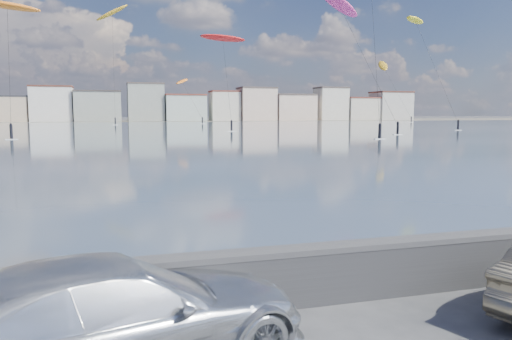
# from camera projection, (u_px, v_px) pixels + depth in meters

# --- Properties ---
(bay_water) EXTENTS (500.00, 177.00, 0.00)m
(bay_water) POSITION_uv_depth(u_px,v_px,m) (120.00, 130.00, 92.88)
(bay_water) COLOR #2F434E
(bay_water) RESTS_ON ground
(far_shore_strip) EXTENTS (500.00, 60.00, 0.00)m
(far_shore_strip) POSITION_uv_depth(u_px,v_px,m) (115.00, 121.00, 196.40)
(far_shore_strip) COLOR #4C473D
(far_shore_strip) RESTS_ON ground
(seawall) EXTENTS (400.00, 0.36, 1.08)m
(seawall) POSITION_uv_depth(u_px,v_px,m) (219.00, 280.00, 8.09)
(seawall) COLOR #28282B
(seawall) RESTS_ON ground
(far_buildings) EXTENTS (240.79, 13.26, 14.60)m
(far_buildings) POSITION_uv_depth(u_px,v_px,m) (119.00, 105.00, 182.71)
(far_buildings) COLOR beige
(far_buildings) RESTS_ON ground
(car_silver) EXTENTS (5.58, 3.58, 1.50)m
(car_silver) POSITION_uv_depth(u_px,v_px,m) (113.00, 318.00, 6.18)
(car_silver) COLOR silver
(car_silver) RESTS_ON ground
(kitesurfer_0) EXTENTS (8.97, 11.79, 33.15)m
(kitesurfer_0) POSITION_uv_depth(u_px,v_px,m) (112.00, 14.00, 135.57)
(kitesurfer_0) COLOR #BF8C19
(kitesurfer_0) RESTS_ON ground
(kitesurfer_8) EXTENTS (8.98, 15.39, 23.88)m
(kitesurfer_8) POSITION_uv_depth(u_px,v_px,m) (339.00, 4.00, 81.63)
(kitesurfer_8) COLOR #E5338C
(kitesurfer_8) RESTS_ON ground
(kitesurfer_9) EXTENTS (9.48, 9.98, 18.24)m
(kitesurfer_9) POSITION_uv_depth(u_px,v_px,m) (7.00, 7.00, 64.60)
(kitesurfer_9) COLOR orange
(kitesurfer_9) RESTS_ON ground
(kitesurfer_10) EXTENTS (7.04, 18.19, 22.12)m
(kitesurfer_10) POSITION_uv_depth(u_px,v_px,m) (383.00, 66.00, 173.00)
(kitesurfer_10) COLOR #BF8C19
(kitesurfer_10) RESTS_ON ground
(kitesurfer_12) EXTENTS (9.37, 17.47, 19.09)m
(kitesurfer_12) POSITION_uv_depth(u_px,v_px,m) (223.00, 39.00, 98.98)
(kitesurfer_12) COLOR red
(kitesurfer_12) RESTS_ON ground
(kitesurfer_14) EXTENTS (7.24, 19.41, 14.25)m
(kitesurfer_14) POSITION_uv_depth(u_px,v_px,m) (182.00, 82.00, 153.55)
(kitesurfer_14) COLOR orange
(kitesurfer_14) RESTS_ON ground
(kitesurfer_15) EXTENTS (8.31, 16.76, 22.26)m
(kitesurfer_15) POSITION_uv_depth(u_px,v_px,m) (416.00, 22.00, 100.02)
(kitesurfer_15) COLOR yellow
(kitesurfer_15) RESTS_ON ground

